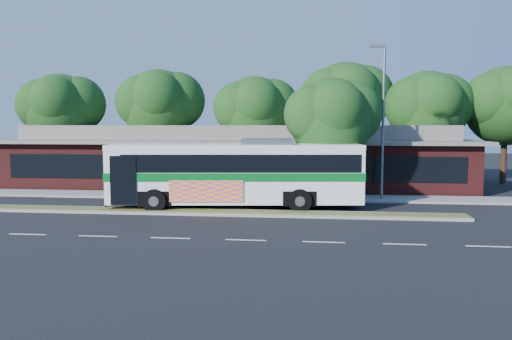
{
  "coord_description": "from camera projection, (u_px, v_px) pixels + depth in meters",
  "views": [
    {
      "loc": [
        5.57,
        -23.84,
        4.43
      ],
      "look_at": [
        2.45,
        3.21,
        2.0
      ],
      "focal_mm": 35.0,
      "sensor_mm": 36.0,
      "label": 1
    }
  ],
  "objects": [
    {
      "name": "ground",
      "position": [
        199.0,
        216.0,
        24.62
      ],
      "size": [
        120.0,
        120.0,
        0.0
      ],
      "primitive_type": "plane",
      "color": "black",
      "rests_on": "ground"
    },
    {
      "name": "median_strip",
      "position": [
        202.0,
        212.0,
        25.21
      ],
      "size": [
        26.0,
        1.1,
        0.15
      ],
      "primitive_type": "cube",
      "color": "#545D27",
      "rests_on": "ground"
    },
    {
      "name": "sidewalk",
      "position": [
        223.0,
        196.0,
        30.95
      ],
      "size": [
        44.0,
        2.6,
        0.12
      ],
      "primitive_type": "cube",
      "color": "gray",
      "rests_on": "ground"
    },
    {
      "name": "plaza_building",
      "position": [
        238.0,
        156.0,
        37.29
      ],
      "size": [
        33.2,
        11.2,
        4.45
      ],
      "color": "#531C1A",
      "rests_on": "ground"
    },
    {
      "name": "lamp_post",
      "position": [
        383.0,
        117.0,
        29.03
      ],
      "size": [
        0.93,
        0.18,
        9.07
      ],
      "color": "slate",
      "rests_on": "ground"
    },
    {
      "name": "tree_bg_a",
      "position": [
        66.0,
        108.0,
        40.74
      ],
      "size": [
        6.47,
        5.8,
        8.63
      ],
      "color": "black",
      "rests_on": "ground"
    },
    {
      "name": "tree_bg_b",
      "position": [
        165.0,
        105.0,
        40.8
      ],
      "size": [
        6.69,
        6.0,
        9.0
      ],
      "color": "black",
      "rests_on": "ground"
    },
    {
      "name": "tree_bg_c",
      "position": [
        260.0,
        111.0,
        38.94
      ],
      "size": [
        6.24,
        5.6,
        8.26
      ],
      "color": "black",
      "rests_on": "ground"
    },
    {
      "name": "tree_bg_d",
      "position": [
        351.0,
        100.0,
        39.07
      ],
      "size": [
        6.91,
        6.2,
        9.37
      ],
      "color": "black",
      "rests_on": "ground"
    },
    {
      "name": "tree_bg_e",
      "position": [
        432.0,
        108.0,
        37.45
      ],
      "size": [
        6.47,
        5.8,
        8.5
      ],
      "color": "black",
      "rests_on": "ground"
    },
    {
      "name": "tree_bg_f",
      "position": [
        511.0,
        104.0,
        37.73
      ],
      "size": [
        6.69,
        6.0,
        8.92
      ],
      "color": "black",
      "rests_on": "ground"
    },
    {
      "name": "transit_bus",
      "position": [
        237.0,
        170.0,
        26.65
      ],
      "size": [
        13.58,
        4.42,
        3.75
      ],
      "rotation": [
        0.0,
        0.0,
        0.12
      ],
      "color": "white",
      "rests_on": "ground"
    },
    {
      "name": "sidewalk_tree",
      "position": [
        337.0,
        118.0,
        28.76
      ],
      "size": [
        5.36,
        4.81,
        7.17
      ],
      "color": "black",
      "rests_on": "ground"
    }
  ]
}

